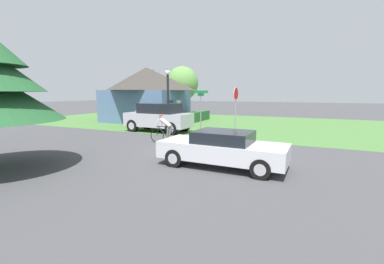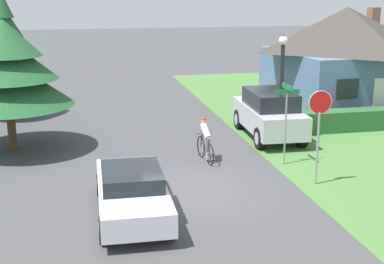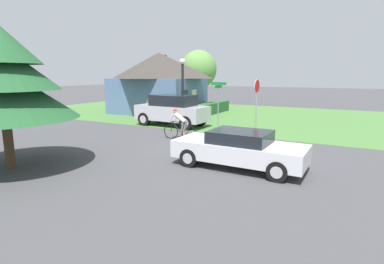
# 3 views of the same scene
# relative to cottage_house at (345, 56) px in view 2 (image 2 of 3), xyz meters

# --- Properties ---
(ground_plane) EXTENTS (140.00, 140.00, 0.00)m
(ground_plane) POSITION_rel_cottage_house_xyz_m (-10.17, -10.09, -2.62)
(ground_plane) COLOR #424244
(cottage_house) EXTENTS (7.53, 7.52, 5.04)m
(cottage_house) POSITION_rel_cottage_house_xyz_m (0.00, 0.00, 0.00)
(cottage_house) COLOR slate
(cottage_house) RESTS_ON ground
(hedge_row) EXTENTS (8.97, 0.90, 0.90)m
(hedge_row) POSITION_rel_cottage_house_xyz_m (-0.75, -4.53, -2.17)
(hedge_row) COLOR #285B2D
(hedge_row) RESTS_ON ground
(sedan_left_lane) EXTENTS (1.91, 4.55, 1.30)m
(sedan_left_lane) POSITION_rel_cottage_house_xyz_m (-11.98, -11.52, -1.96)
(sedan_left_lane) COLOR silver
(sedan_left_lane) RESTS_ON ground
(cyclist) EXTENTS (0.44, 1.72, 1.53)m
(cyclist) POSITION_rel_cottage_house_xyz_m (-8.97, -7.35, -1.89)
(cyclist) COLOR black
(cyclist) RESTS_ON ground
(parked_suv_right) EXTENTS (2.07, 4.65, 1.95)m
(parked_suv_right) POSITION_rel_cottage_house_xyz_m (-5.74, -4.88, -1.63)
(parked_suv_right) COLOR #B7B7BC
(parked_suv_right) RESTS_ON ground
(stop_sign) EXTENTS (0.73, 0.07, 2.96)m
(stop_sign) POSITION_rel_cottage_house_xyz_m (-6.18, -10.38, -0.52)
(stop_sign) COLOR gray
(stop_sign) RESTS_ON ground
(street_lamp) EXTENTS (0.34, 0.34, 4.23)m
(street_lamp) POSITION_rel_cottage_house_xyz_m (-5.52, -5.53, 0.00)
(street_lamp) COLOR black
(street_lamp) RESTS_ON ground
(street_name_sign) EXTENTS (0.90, 0.90, 2.79)m
(street_name_sign) POSITION_rel_cottage_house_xyz_m (-6.40, -8.30, -0.69)
(street_name_sign) COLOR gray
(street_name_sign) RESTS_ON ground
(conifer_tall_near) EXTENTS (4.75, 4.75, 4.87)m
(conifer_tall_near) POSITION_rel_cottage_house_xyz_m (-15.78, -4.56, 0.45)
(conifer_tall_near) COLOR #4C3823
(conifer_tall_near) RESTS_ON ground
(conifer_tall_far) EXTENTS (3.25, 3.25, 5.99)m
(conifer_tall_far) POSITION_rel_cottage_house_xyz_m (-16.52, 1.19, 0.62)
(conifer_tall_far) COLOR #4C3823
(conifer_tall_far) RESTS_ON ground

